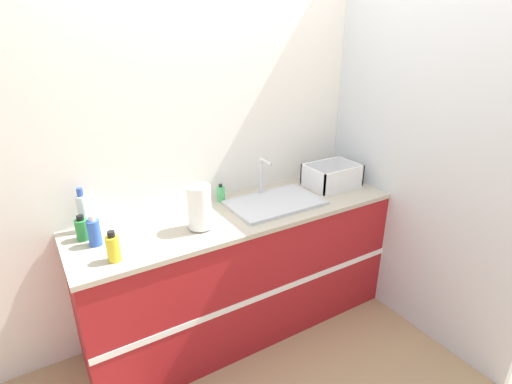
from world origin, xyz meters
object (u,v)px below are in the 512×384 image
at_px(bottle_green, 82,229).
at_px(bottle_yellow, 113,248).
at_px(bottle_clear, 83,212).
at_px(soap_dispenser, 221,194).
at_px(sink, 274,201).
at_px(dish_rack, 332,178).
at_px(paper_towel_roll, 199,207).
at_px(bottle_blue, 94,232).

bearing_deg(bottle_green, bottle_yellow, -72.86).
xyz_separation_m(bottle_clear, soap_dispenser, (0.85, -0.03, -0.06)).
relative_size(sink, bottle_green, 4.15).
xyz_separation_m(bottle_green, bottle_clear, (0.03, 0.10, 0.05)).
xyz_separation_m(dish_rack, soap_dispenser, (-0.81, 0.18, -0.01)).
distance_m(sink, bottle_yellow, 1.08).
relative_size(sink, paper_towel_roll, 2.26).
height_order(bottle_blue, soap_dispenser, bottle_blue).
bearing_deg(paper_towel_roll, bottle_clear, 151.22).
bearing_deg(dish_rack, soap_dispenser, 167.47).
distance_m(paper_towel_roll, soap_dispenser, 0.41).
height_order(dish_rack, bottle_clear, bottle_clear).
relative_size(sink, bottle_blue, 3.42).
xyz_separation_m(sink, paper_towel_roll, (-0.56, -0.07, 0.12)).
height_order(bottle_green, bottle_clear, bottle_clear).
xyz_separation_m(dish_rack, bottle_green, (-1.69, 0.11, 0.00)).
xyz_separation_m(bottle_green, bottle_blue, (0.05, -0.10, 0.01)).
relative_size(paper_towel_roll, bottle_blue, 1.52).
bearing_deg(bottle_clear, bottle_yellow, -81.20).
height_order(sink, bottle_yellow, sink).
distance_m(paper_towel_roll, bottle_yellow, 0.52).
bearing_deg(bottle_blue, dish_rack, -0.35).
height_order(sink, bottle_blue, sink).
bearing_deg(paper_towel_roll, sink, 6.65).
xyz_separation_m(dish_rack, bottle_yellow, (-1.60, -0.20, 0.01)).
relative_size(paper_towel_roll, soap_dispenser, 2.21).
bearing_deg(paper_towel_roll, bottle_green, 160.41).
relative_size(bottle_green, bottle_yellow, 0.88).
distance_m(bottle_yellow, soap_dispenser, 0.88).
xyz_separation_m(bottle_blue, soap_dispenser, (0.84, 0.17, -0.02)).
bearing_deg(bottle_yellow, dish_rack, 7.22).
height_order(bottle_clear, soap_dispenser, bottle_clear).
bearing_deg(bottle_clear, bottle_green, -107.94).
height_order(dish_rack, bottle_green, dish_rack).
bearing_deg(soap_dispenser, bottle_yellow, -154.06).
bearing_deg(soap_dispenser, dish_rack, -12.53).
bearing_deg(bottle_green, bottle_clear, 72.06).
xyz_separation_m(sink, bottle_green, (-1.16, 0.15, 0.05)).
xyz_separation_m(paper_towel_roll, bottle_blue, (-0.56, 0.12, -0.06)).
bearing_deg(soap_dispenser, sink, -38.55).
bearing_deg(bottle_blue, bottle_yellow, -77.13).
xyz_separation_m(paper_towel_roll, dish_rack, (1.09, 0.11, -0.07)).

